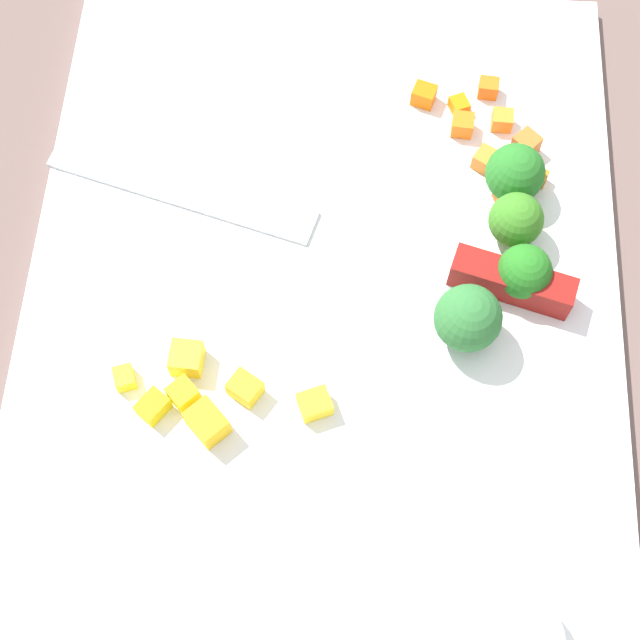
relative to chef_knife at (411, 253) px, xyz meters
The scene contains 24 objects.
ground_plane 0.08m from the chef_knife, 132.38° to the left, with size 4.00×4.00×0.00m, color brown.
cutting_board 0.08m from the chef_knife, 132.38° to the left, with size 0.55×0.38×0.01m, color white.
chef_knife is the anchor object (origin of this frame).
carrot_dice_0 0.08m from the chef_knife, 53.17° to the right, with size 0.02×0.02×0.02m, color orange.
carrot_dice_1 0.11m from the chef_knife, 18.12° to the right, with size 0.01×0.01×0.01m, color orange.
carrot_dice_2 0.13m from the chef_knife, ahead, with size 0.02×0.01×0.01m, color orange.
carrot_dice_3 0.12m from the chef_knife, 40.79° to the right, with size 0.02×0.02×0.02m, color orange.
carrot_dice_4 0.11m from the chef_knife, 53.03° to the right, with size 0.01×0.01×0.01m, color orange.
carrot_dice_5 0.09m from the chef_knife, 33.82° to the right, with size 0.02×0.01×0.01m, color orange.
carrot_dice_6 0.13m from the chef_knife, 29.30° to the right, with size 0.01×0.01×0.01m, color orange.
carrot_dice_7 0.13m from the chef_knife, 14.66° to the right, with size 0.01×0.01×0.01m, color orange.
carrot_dice_8 0.15m from the chef_knife, 20.95° to the right, with size 0.01×0.01×0.01m, color orange.
carrot_dice_9 0.09m from the chef_knife, 48.49° to the right, with size 0.02×0.02×0.01m, color orange.
pepper_dice_0 0.17m from the chef_knife, 127.36° to the left, with size 0.02×0.02×0.01m, color yellow.
pepper_dice_1 0.16m from the chef_knife, 120.65° to the left, with size 0.02×0.02×0.02m, color yellow.
pepper_dice_2 0.17m from the chef_knife, 135.58° to the left, with size 0.02×0.02×0.02m, color yellow.
pepper_dice_3 0.14m from the chef_knife, 134.69° to the left, with size 0.02×0.02×0.02m, color yellow.
pepper_dice_4 0.12m from the chef_knife, 150.10° to the left, with size 0.02×0.02×0.01m, color yellow.
pepper_dice_5 0.19m from the chef_knife, 126.28° to the left, with size 0.02×0.01×0.01m, color yellow.
pepper_dice_6 0.20m from the chef_knife, 118.70° to the left, with size 0.01×0.01×0.01m, color yellow.
broccoli_floret_0 0.07m from the chef_knife, 71.62° to the right, with size 0.04×0.04×0.04m.
broccoli_floret_1 0.07m from the chef_knife, 147.55° to the right, with size 0.04×0.04×0.05m.
broccoli_floret_2 0.09m from the chef_knife, 49.07° to the right, with size 0.04×0.04×0.04m.
broccoli_floret_3 0.07m from the chef_knife, 101.66° to the right, with size 0.04×0.04×0.04m.
Camera 1 is at (-0.24, -0.01, 0.56)m, focal length 52.64 mm.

